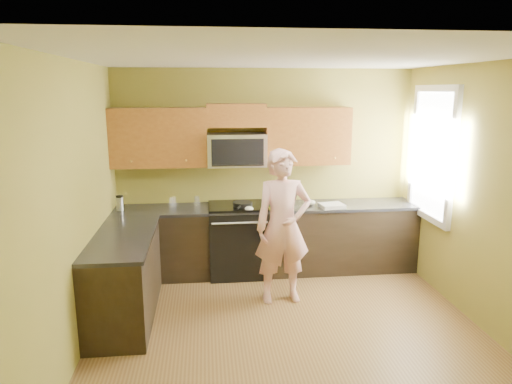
{
  "coord_description": "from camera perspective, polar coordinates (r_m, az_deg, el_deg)",
  "views": [
    {
      "loc": [
        -0.81,
        -4.18,
        2.43
      ],
      "look_at": [
        -0.2,
        1.3,
        1.2
      ],
      "focal_mm": 32.42,
      "sensor_mm": 36.0,
      "label": 1
    }
  ],
  "objects": [
    {
      "name": "countertop_left",
      "position": [
        5.09,
        -16.07,
        -5.4
      ],
      "size": [
        0.62,
        1.6,
        0.04
      ],
      "primitive_type": "cube",
      "color": "black",
      "rests_on": "cabinet_left_run"
    },
    {
      "name": "glass_c",
      "position": [
        6.12,
        -10.37,
        -1.33
      ],
      "size": [
        0.08,
        0.08,
        0.12
      ],
      "primitive_type": "cylinder",
      "rotation": [
        0.0,
        0.0,
        0.19
      ],
      "color": "silver",
      "rests_on": "countertop_back"
    },
    {
      "name": "wall_back",
      "position": [
        6.32,
        1.11,
        2.74
      ],
      "size": [
        4.0,
        0.0,
        4.0
      ],
      "primitive_type": "plane",
      "rotation": [
        1.57,
        0.0,
        0.0
      ],
      "color": "olive",
      "rests_on": "ground"
    },
    {
      "name": "cabinet_back_run",
      "position": [
        6.26,
        1.43,
        -5.97
      ],
      "size": [
        4.0,
        0.6,
        0.88
      ],
      "primitive_type": "cube",
      "color": "black",
      "rests_on": "floor"
    },
    {
      "name": "microwave",
      "position": [
        6.07,
        -2.4,
        3.28
      ],
      "size": [
        0.76,
        0.4,
        0.42
      ],
      "primitive_type": null,
      "color": "silver",
      "rests_on": "wall_back"
    },
    {
      "name": "upper_cab_left",
      "position": [
        6.12,
        -11.72,
        3.1
      ],
      "size": [
        1.22,
        0.33,
        0.75
      ],
      "primitive_type": null,
      "color": "brown",
      "rests_on": "wall_back"
    },
    {
      "name": "upper_cab_over_mw",
      "position": [
        6.04,
        -2.48,
        9.43
      ],
      "size": [
        0.76,
        0.33,
        0.3
      ],
      "primitive_type": "cube",
      "color": "brown",
      "rests_on": "wall_back"
    },
    {
      "name": "napkin_a",
      "position": [
        5.84,
        -0.85,
        -2.09
      ],
      "size": [
        0.14,
        0.14,
        0.06
      ],
      "primitive_type": "ellipsoid",
      "rotation": [
        0.0,
        0.0,
        -0.24
      ],
      "color": "silver",
      "rests_on": "countertop_back"
    },
    {
      "name": "dish_towel",
      "position": [
        6.1,
        9.34,
        -1.68
      ],
      "size": [
        0.34,
        0.29,
        0.05
      ],
      "primitive_type": "cube",
      "rotation": [
        0.0,
        0.0,
        0.16
      ],
      "color": "white",
      "rests_on": "countertop_back"
    },
    {
      "name": "woman",
      "position": [
        5.3,
        3.34,
        -4.3
      ],
      "size": [
        0.68,
        0.48,
        1.78
      ],
      "primitive_type": "imported",
      "rotation": [
        0.0,
        0.0,
        0.08
      ],
      "color": "#EC7A76",
      "rests_on": "floor"
    },
    {
      "name": "stove",
      "position": [
        6.18,
        -2.24,
        -5.86
      ],
      "size": [
        0.76,
        0.65,
        0.95
      ],
      "primitive_type": null,
      "color": "black",
      "rests_on": "floor"
    },
    {
      "name": "wall_left",
      "position": [
        4.48,
        -21.59,
        -2.27
      ],
      "size": [
        0.0,
        4.0,
        4.0
      ],
      "primitive_type": "plane",
      "rotation": [
        1.57,
        0.0,
        1.57
      ],
      "color": "olive",
      "rests_on": "ground"
    },
    {
      "name": "countertop_back",
      "position": [
        6.12,
        1.46,
        -1.91
      ],
      "size": [
        4.0,
        0.62,
        0.04
      ],
      "primitive_type": "cube",
      "color": "black",
      "rests_on": "cabinet_back_run"
    },
    {
      "name": "cabinet_left_run",
      "position": [
        5.25,
        -15.88,
        -10.19
      ],
      "size": [
        0.6,
        1.6,
        0.88
      ],
      "primitive_type": "cube",
      "color": "black",
      "rests_on": "floor"
    },
    {
      "name": "glass_b",
      "position": [
        6.18,
        -7.32,
        -1.09
      ],
      "size": [
        0.08,
        0.08,
        0.12
      ],
      "primitive_type": "cylinder",
      "rotation": [
        0.0,
        0.0,
        0.13
      ],
      "color": "silver",
      "rests_on": "countertop_back"
    },
    {
      "name": "wall_right",
      "position": [
        5.15,
        26.91,
        -0.91
      ],
      "size": [
        0.0,
        4.0,
        4.0
      ],
      "primitive_type": "plane",
      "rotation": [
        1.57,
        0.0,
        -1.57
      ],
      "color": "olive",
      "rests_on": "ground"
    },
    {
      "name": "wall_front",
      "position": [
        2.56,
        12.98,
        -12.67
      ],
      "size": [
        4.0,
        0.0,
        4.0
      ],
      "primitive_type": "plane",
      "rotation": [
        -1.57,
        0.0,
        0.0
      ],
      "color": "olive",
      "rests_on": "ground"
    },
    {
      "name": "travel_mug",
      "position": [
        6.14,
        -16.39,
        -2.19
      ],
      "size": [
        0.11,
        0.11,
        0.19
      ],
      "primitive_type": null,
      "rotation": [
        0.0,
        0.0,
        -0.31
      ],
      "color": "silver",
      "rests_on": "countertop_back"
    },
    {
      "name": "toast_slice",
      "position": [
        6.11,
        3.25,
        -1.68
      ],
      "size": [
        0.14,
        0.14,
        0.01
      ],
      "primitive_type": "cube",
      "rotation": [
        0.0,
        0.0,
        -0.28
      ],
      "color": "#B27F47",
      "rests_on": "countertop_back"
    },
    {
      "name": "upper_cab_right",
      "position": [
        6.24,
        6.24,
        3.47
      ],
      "size": [
        1.12,
        0.33,
        0.75
      ],
      "primitive_type": null,
      "color": "brown",
      "rests_on": "wall_back"
    },
    {
      "name": "napkin_b",
      "position": [
        6.2,
        6.79,
        -1.29
      ],
      "size": [
        0.14,
        0.15,
        0.07
      ],
      "primitive_type": "ellipsoid",
      "rotation": [
        0.0,
        0.0,
        -0.17
      ],
      "color": "silver",
      "rests_on": "countertop_back"
    },
    {
      "name": "frying_pan",
      "position": [
        5.98,
        -1.65,
        -1.75
      ],
      "size": [
        0.38,
        0.5,
        0.06
      ],
      "primitive_type": null,
      "rotation": [
        0.0,
        0.0,
        -0.32
      ],
      "color": "black",
      "rests_on": "stove"
    },
    {
      "name": "window",
      "position": [
        6.11,
        20.96,
        4.41
      ],
      "size": [
        0.06,
        1.06,
        1.66
      ],
      "primitive_type": null,
      "color": "white",
      "rests_on": "wall_right"
    },
    {
      "name": "butter_tub",
      "position": [
        5.94,
        1.83,
        -2.15
      ],
      "size": [
        0.13,
        0.13,
        0.09
      ],
      "primitive_type": null,
      "rotation": [
        0.0,
        0.0,
        0.06
      ],
      "color": "#F8F941",
      "rests_on": "countertop_back"
    },
    {
      "name": "glass_a",
      "position": [
        6.19,
        -10.16,
        -1.16
      ],
      "size": [
        0.08,
        0.08,
        0.12
      ],
      "primitive_type": "cylinder",
      "rotation": [
        0.0,
        0.0,
        0.16
      ],
      "color": "silver",
      "rests_on": "countertop_back"
    },
    {
      "name": "ceiling",
      "position": [
        4.26,
        4.78,
        16.18
      ],
      "size": [
        4.0,
        4.0,
        0.0
      ],
      "primitive_type": "plane",
      "rotation": [
        3.14,
        0.0,
        0.0
      ],
      "color": "white",
      "rests_on": "ground"
    },
    {
      "name": "floor",
      "position": [
        4.9,
        4.18,
        -17.18
      ],
      "size": [
        4.0,
        4.0,
        0.0
      ],
      "primitive_type": "plane",
      "color": "brown",
      "rests_on": "ground"
    }
  ]
}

